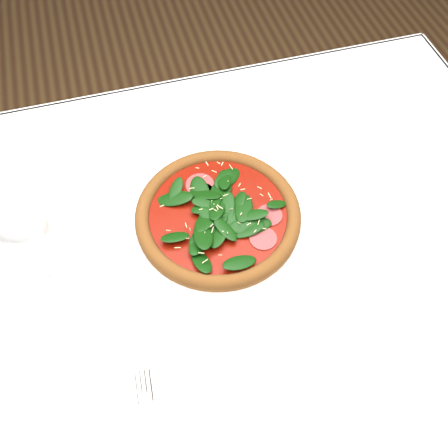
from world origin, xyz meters
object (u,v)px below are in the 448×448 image
object	(u,v)px
plate	(218,220)
wine_glass	(23,230)
napkin	(151,440)
pizza	(218,213)

from	to	relation	value
plate	wine_glass	size ratio (longest dim) A/B	1.66
napkin	pizza	bearing A→B (deg)	60.35
plate	napkin	bearing A→B (deg)	-119.65
plate	wine_glass	world-z (taller)	wine_glass
plate	pizza	distance (m)	0.02
plate	wine_glass	distance (m)	0.31
plate	pizza	xyz separation A→B (m)	(-0.00, -0.00, 0.02)
plate	wine_glass	xyz separation A→B (m)	(-0.28, -0.03, 0.13)
wine_glass	napkin	distance (m)	0.33
plate	pizza	bearing A→B (deg)	-116.57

